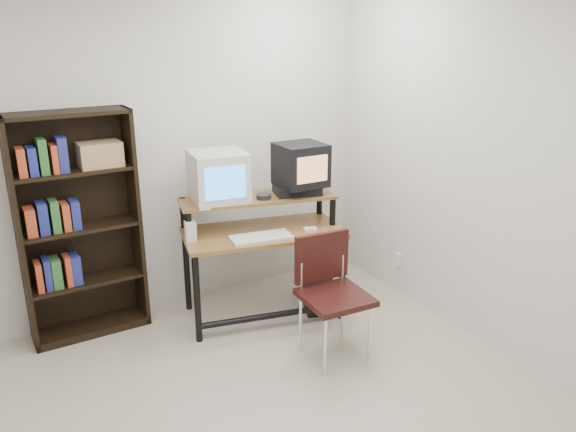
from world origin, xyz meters
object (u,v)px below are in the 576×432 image
computer_desk (262,235)px  school_chair (330,284)px  crt_monitor (218,177)px  pc_tower (315,283)px  bookshelf (78,224)px  crt_tv (301,165)px

computer_desk → school_chair: (0.13, -0.78, -0.14)m
computer_desk → crt_monitor: 0.58m
pc_tower → bookshelf: bookshelf is taller
pc_tower → bookshelf: size_ratio=0.26×
crt_tv → pc_tower: bearing=-58.1°
crt_monitor → crt_tv: (0.64, -0.18, 0.05)m
crt_monitor → pc_tower: crt_monitor is taller
pc_tower → crt_tv: bearing=143.5°
crt_tv → school_chair: size_ratio=0.42×
crt_tv → computer_desk: bearing=-177.2°
crt_tv → pc_tower: (0.08, -0.13, -1.01)m
crt_tv → bookshelf: bearing=166.6°
school_chair → crt_monitor: bearing=116.7°
bookshelf → school_chair: bearing=-41.1°
computer_desk → crt_monitor: crt_monitor is taller
crt_monitor → school_chair: size_ratio=0.53×
school_chair → bookshelf: (-1.43, 1.22, 0.34)m
crt_monitor → school_chair: (0.40, -0.97, -0.62)m
computer_desk → crt_monitor: bearing=157.8°
crt_monitor → bookshelf: bearing=175.0°
school_chair → pc_tower: bearing=68.7°
bookshelf → crt_tv: bearing=-15.2°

